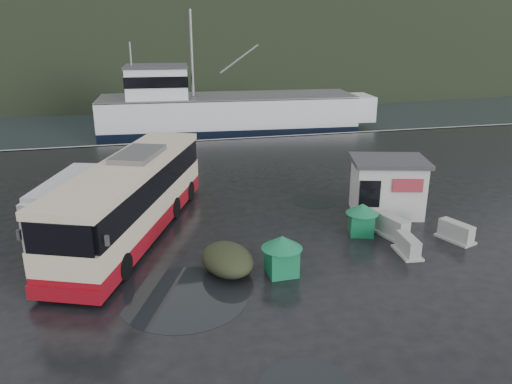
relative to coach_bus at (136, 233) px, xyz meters
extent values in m
plane|color=black|center=(3.44, -2.49, 0.00)|extent=(160.00, 160.00, 0.00)
cube|color=black|center=(3.44, 107.51, 0.00)|extent=(300.00, 180.00, 0.02)
cube|color=#999993|center=(3.44, 17.51, 0.00)|extent=(160.00, 0.60, 1.50)
ellipsoid|color=black|center=(13.44, 247.51, 0.00)|extent=(780.00, 540.00, 570.00)
cylinder|color=black|center=(1.56, -5.98, 0.01)|extent=(4.45, 4.45, 0.01)
cylinder|color=black|center=(9.17, 2.10, 0.01)|extent=(2.37, 2.37, 0.01)
camera|label=1|loc=(0.50, -21.10, 8.92)|focal=35.00mm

